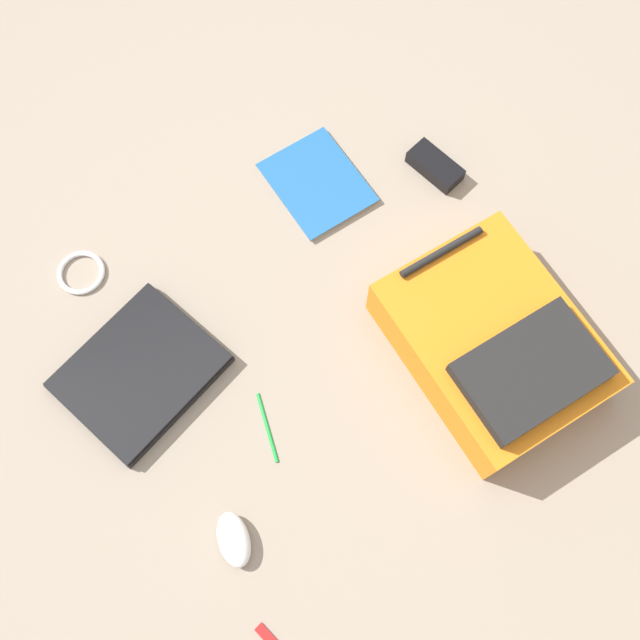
{
  "coord_description": "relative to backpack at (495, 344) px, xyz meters",
  "views": [
    {
      "loc": [
        -0.26,
        -0.43,
        1.46
      ],
      "look_at": [
        0.03,
        0.0,
        0.02
      ],
      "focal_mm": 40.48,
      "sensor_mm": 36.0,
      "label": 1
    }
  ],
  "objects": [
    {
      "name": "laptop",
      "position": [
        -0.63,
        0.37,
        -0.05
      ],
      "size": [
        0.36,
        0.32,
        0.03
      ],
      "color": "black",
      "rests_on": "ground_plane"
    },
    {
      "name": "computer_mouse",
      "position": [
        -0.64,
        -0.02,
        -0.05
      ],
      "size": [
        0.09,
        0.12,
        0.04
      ],
      "primitive_type": "ellipsoid",
      "rotation": [
        0.0,
        0.0,
        -0.26
      ],
      "color": "silver",
      "rests_on": "ground_plane"
    },
    {
      "name": "power_brick",
      "position": [
        0.18,
        0.42,
        -0.05
      ],
      "size": [
        0.08,
        0.14,
        0.04
      ],
      "primitive_type": "cube",
      "rotation": [
        0.0,
        0.0,
        0.19
      ],
      "color": "black",
      "rests_on": "ground_plane"
    },
    {
      "name": "pen_black",
      "position": [
        -0.47,
        0.13,
        -0.06
      ],
      "size": [
        0.05,
        0.14,
        0.01
      ],
      "primitive_type": "cylinder",
      "rotation": [
        1.57,
        0.0,
        -0.3
      ],
      "color": "#198C33",
      "rests_on": "ground_plane"
    },
    {
      "name": "backpack",
      "position": [
        0.0,
        0.0,
        0.0
      ],
      "size": [
        0.35,
        0.45,
        0.16
      ],
      "color": "orange",
      "rests_on": "ground_plane"
    },
    {
      "name": "usb_stick",
      "position": [
        -0.68,
        -0.2,
        -0.06
      ],
      "size": [
        0.03,
        0.06,
        0.01
      ],
      "primitive_type": "cube",
      "rotation": [
        0.0,
        0.0,
        0.2
      ],
      "color": "#B21919",
      "rests_on": "ground_plane"
    },
    {
      "name": "book_comic",
      "position": [
        -0.07,
        0.54,
        -0.06
      ],
      "size": [
        0.19,
        0.24,
        0.01
      ],
      "color": "silver",
      "rests_on": "ground_plane"
    },
    {
      "name": "cable_coil",
      "position": [
        -0.63,
        0.65,
        -0.06
      ],
      "size": [
        0.1,
        0.1,
        0.01
      ],
      "primitive_type": "torus",
      "color": "silver",
      "rests_on": "ground_plane"
    },
    {
      "name": "ground_plane",
      "position": [
        -0.29,
        0.25,
        -0.07
      ],
      "size": [
        3.41,
        3.41,
        0.0
      ],
      "primitive_type": "plane",
      "color": "gray"
    }
  ]
}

